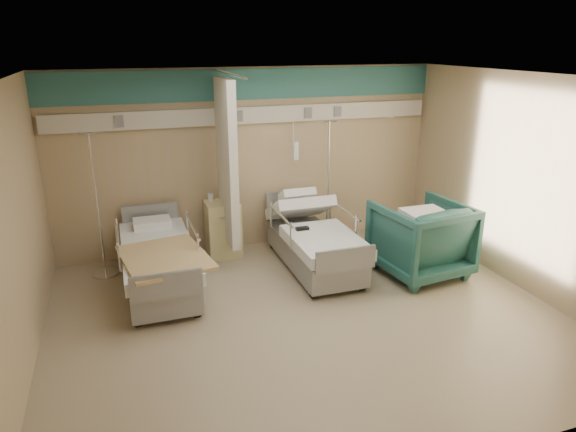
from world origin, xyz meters
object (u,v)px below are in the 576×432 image
Objects in this scene: bed_left at (159,268)px; iv_stand_right at (327,219)px; bedside_cabinet at (223,229)px; visitor_armchair at (420,239)px; iv_stand_left at (103,247)px; bed_right at (314,247)px.

iv_stand_right is at bearing 16.86° from bed_left.
bedside_cabinet is 0.73× the size of visitor_armchair.
bedside_cabinet is at bearing 5.64° from iv_stand_left.
bed_right is at bearing 0.00° from bed_left.
bed_right is at bearing -38.05° from bedside_cabinet.
visitor_armchair is 4.47m from iv_stand_left.
visitor_armchair reaches higher than bed_left.
iv_stand_left is (-0.70, 0.73, 0.10)m from bed_left.
bedside_cabinet is (-1.15, 0.90, 0.11)m from bed_right.
iv_stand_left is (-3.45, -0.11, 0.00)m from iv_stand_right.
iv_stand_left reaches higher than bed_right.
iv_stand_right is (0.55, 0.83, 0.10)m from bed_right.
bed_right is 1.86× the size of visitor_armchair.
iv_stand_left is at bearing -178.24° from iv_stand_right.
iv_stand_right is (1.70, -0.07, -0.01)m from bedside_cabinet.
visitor_armchair is 0.57× the size of iv_stand_left.
visitor_armchair is 0.58× the size of iv_stand_right.
iv_stand_left is at bearing 134.00° from bed_left.
bedside_cabinet is 1.76m from iv_stand_left.
iv_stand_right is (2.75, 0.83, 0.10)m from bed_left.
bed_right is 1.00m from iv_stand_right.
visitor_armchair is at bearing -61.98° from iv_stand_right.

